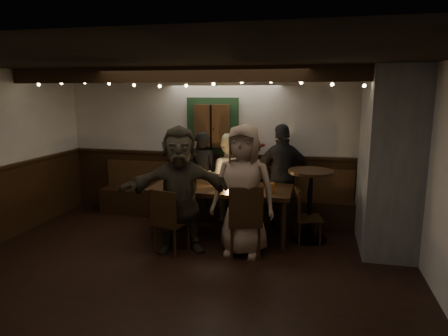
% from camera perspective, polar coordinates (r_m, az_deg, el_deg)
% --- Properties ---
extents(room, '(6.02, 5.01, 2.62)m').
position_cam_1_polar(room, '(6.08, 7.54, -0.44)').
color(room, black).
rests_on(room, ground).
extents(dining_table, '(2.20, 0.94, 0.95)m').
position_cam_1_polar(dining_table, '(6.27, -0.44, -3.32)').
color(dining_table, black).
rests_on(dining_table, ground).
extents(chair_near_left, '(0.52, 0.52, 0.93)m').
position_cam_1_polar(chair_near_left, '(5.66, -8.05, -7.05)').
color(chair_near_left, black).
rests_on(chair_near_left, ground).
extents(chair_near_right, '(0.57, 0.57, 1.01)m').
position_cam_1_polar(chair_near_right, '(5.50, 3.02, -7.01)').
color(chair_near_right, black).
rests_on(chair_near_right, ground).
extents(chair_end, '(0.45, 0.45, 0.84)m').
position_cam_1_polar(chair_end, '(6.12, 11.24, -6.29)').
color(chair_end, black).
rests_on(chair_end, ground).
extents(high_top, '(0.69, 0.69, 1.09)m').
position_cam_1_polar(high_top, '(6.22, 12.17, -3.94)').
color(high_top, black).
rests_on(high_top, ground).
extents(person_a, '(0.85, 0.65, 1.54)m').
position_cam_1_polar(person_a, '(7.24, -6.05, -1.02)').
color(person_a, black).
rests_on(person_a, ground).
extents(person_b, '(0.60, 0.42, 1.57)m').
position_cam_1_polar(person_b, '(7.07, -3.08, -1.13)').
color(person_b, black).
rests_on(person_b, ground).
extents(person_c, '(0.78, 0.62, 1.55)m').
position_cam_1_polar(person_c, '(6.97, 0.52, -1.39)').
color(person_c, beige).
rests_on(person_c, ground).
extents(person_d, '(1.06, 0.66, 1.57)m').
position_cam_1_polar(person_d, '(6.79, 3.31, -1.64)').
color(person_d, '#44160E').
rests_on(person_d, ground).
extents(person_e, '(1.10, 0.75, 1.73)m').
position_cam_1_polar(person_e, '(6.81, 8.33, -1.02)').
color(person_e, black).
rests_on(person_e, ground).
extents(person_f, '(1.75, 1.01, 1.80)m').
position_cam_1_polar(person_f, '(5.65, -6.30, -3.09)').
color(person_f, '#3D3527').
rests_on(person_f, ground).
extents(person_g, '(0.92, 0.63, 1.83)m').
position_cam_1_polar(person_g, '(5.51, 2.78, -3.24)').
color(person_g, tan).
rests_on(person_g, ground).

